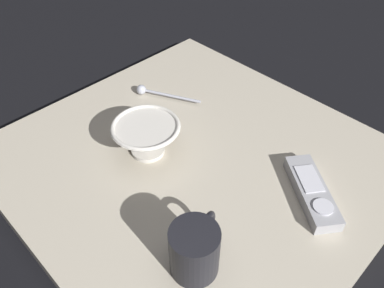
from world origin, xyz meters
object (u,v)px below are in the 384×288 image
Objects in this scene: coffee_mug at (195,250)px; tv_remote_near at (312,192)px; teaspoon at (151,92)px; cereal_bowl at (147,137)px.

coffee_mug reaches higher than tv_remote_near.
tv_remote_near is (0.42, 0.01, 0.00)m from teaspoon.
cereal_bowl is 0.85× the size of tv_remote_near.
cereal_bowl is 0.31m from tv_remote_near.
teaspoon is at bearing 138.12° from cereal_bowl.
tv_remote_near is at bearing 78.26° from coffee_mug.
teaspoon is (-0.37, 0.23, -0.03)m from coffee_mug.
coffee_mug reaches higher than teaspoon.
coffee_mug is at bearing -101.74° from tv_remote_near.
teaspoon is (-0.13, 0.12, -0.03)m from cereal_bowl.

